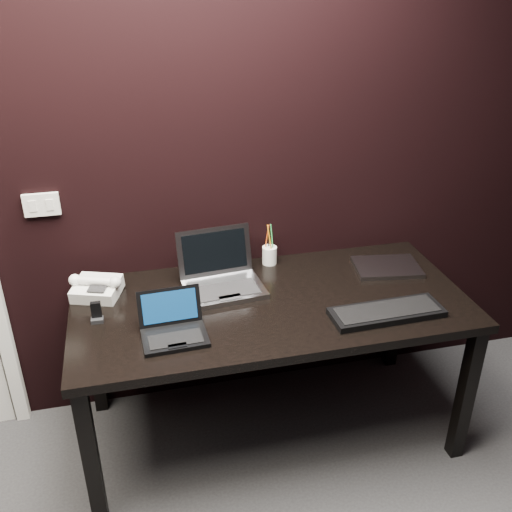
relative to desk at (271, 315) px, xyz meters
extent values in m
plane|color=black|center=(-0.30, 0.40, 0.64)|extent=(4.00, 0.00, 4.00)
cube|color=silver|center=(-0.92, 0.39, 0.46)|extent=(0.15, 0.02, 0.10)
cube|color=silver|center=(-0.95, 0.38, 0.46)|extent=(0.03, 0.01, 0.05)
cube|color=silver|center=(-0.88, 0.38, 0.46)|extent=(0.03, 0.01, 0.05)
cube|color=black|center=(0.00, 0.00, 0.06)|extent=(1.70, 0.80, 0.04)
cube|color=black|center=(-0.80, -0.35, -0.31)|extent=(0.06, 0.06, 0.70)
cube|color=black|center=(0.80, -0.35, -0.31)|extent=(0.06, 0.06, 0.70)
cube|color=black|center=(-0.80, 0.35, -0.31)|extent=(0.06, 0.06, 0.70)
cube|color=black|center=(0.80, 0.35, -0.31)|extent=(0.06, 0.06, 0.70)
cube|color=black|center=(-0.44, -0.20, 0.09)|extent=(0.26, 0.18, 0.02)
cube|color=black|center=(-0.44, -0.22, 0.10)|extent=(0.21, 0.10, 0.00)
cube|color=black|center=(-0.43, -0.26, 0.10)|extent=(0.07, 0.03, 0.00)
cube|color=black|center=(-0.44, -0.09, 0.17)|extent=(0.25, 0.06, 0.14)
cube|color=#092549|center=(-0.44, -0.09, 0.17)|extent=(0.22, 0.05, 0.12)
cube|color=#96979B|center=(-0.18, 0.12, 0.09)|extent=(0.36, 0.28, 0.02)
cube|color=black|center=(-0.18, 0.09, 0.10)|extent=(0.29, 0.16, 0.00)
cube|color=gray|center=(-0.17, 0.03, 0.10)|extent=(0.10, 0.05, 0.00)
cube|color=gray|center=(-0.20, 0.27, 0.21)|extent=(0.35, 0.10, 0.21)
cube|color=black|center=(-0.20, 0.26, 0.21)|extent=(0.30, 0.08, 0.17)
cube|color=black|center=(0.44, -0.22, 0.09)|extent=(0.48, 0.17, 0.03)
cube|color=black|center=(0.44, -0.22, 0.11)|extent=(0.43, 0.14, 0.00)
cube|color=gray|center=(0.61, 0.15, 0.09)|extent=(0.33, 0.26, 0.02)
cube|color=silver|center=(-0.73, 0.21, 0.11)|extent=(0.24, 0.23, 0.08)
cylinder|color=white|center=(-0.73, 0.20, 0.16)|extent=(0.18, 0.10, 0.04)
sphere|color=white|center=(-0.82, 0.23, 0.16)|extent=(0.07, 0.07, 0.05)
sphere|color=silver|center=(-0.65, 0.17, 0.16)|extent=(0.07, 0.07, 0.05)
cube|color=black|center=(-0.73, 0.16, 0.14)|extent=(0.09, 0.07, 0.01)
cube|color=black|center=(-0.73, 0.02, 0.12)|extent=(0.04, 0.02, 0.09)
cube|color=black|center=(-0.73, 0.00, 0.09)|extent=(0.05, 0.04, 0.02)
cylinder|color=white|center=(0.08, 0.33, 0.12)|extent=(0.08, 0.08, 0.09)
cylinder|color=#C94612|center=(0.07, 0.34, 0.22)|extent=(0.02, 0.02, 0.13)
cylinder|color=green|center=(0.09, 0.33, 0.22)|extent=(0.02, 0.02, 0.13)
cylinder|color=black|center=(0.08, 0.35, 0.22)|extent=(0.01, 0.01, 0.13)
cylinder|color=#C37512|center=(0.08, 0.32, 0.22)|extent=(0.02, 0.03, 0.13)
camera|label=1|loc=(-0.55, -2.03, 1.38)|focal=40.00mm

